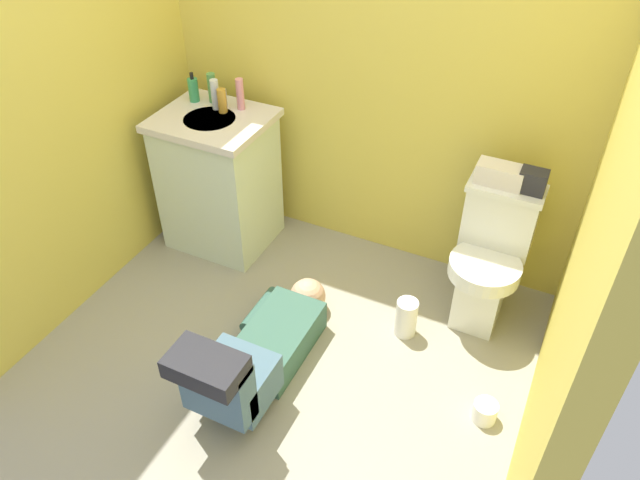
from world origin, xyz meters
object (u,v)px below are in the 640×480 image
at_px(bottle_pink, 240,94).
at_px(paper_towel_roll, 406,318).
at_px(faucet, 225,98).
at_px(bottle_clear, 215,94).
at_px(tissue_box, 500,174).
at_px(person_plumber, 257,352).
at_px(vanity_cabinet, 219,180).
at_px(toilet, 489,259).
at_px(bottle_amber, 222,101).
at_px(toilet_paper_roll, 485,412).
at_px(toiletry_bag, 533,181).
at_px(bottle_green, 212,88).
at_px(soap_dispenser, 193,90).

relative_size(bottle_pink, paper_towel_roll, 0.81).
bearing_deg(bottle_pink, faucet, -173.67).
bearing_deg(bottle_clear, tissue_box, 1.59).
xyz_separation_m(person_plumber, paper_towel_roll, (0.53, 0.58, -0.07)).
relative_size(vanity_cabinet, person_plumber, 0.77).
height_order(toilet, tissue_box, tissue_box).
distance_m(bottle_amber, toilet_paper_roll, 2.04).
relative_size(toilet, tissue_box, 3.41).
bearing_deg(toilet_paper_roll, tissue_box, 107.83).
distance_m(vanity_cabinet, bottle_amber, 0.47).
relative_size(toiletry_bag, toilet_paper_roll, 1.13).
relative_size(faucet, bottle_amber, 0.76).
bearing_deg(person_plumber, bottle_clear, 128.85).
bearing_deg(person_plumber, bottle_green, 129.24).
relative_size(toilet, bottle_pink, 4.34).
bearing_deg(tissue_box, bottle_clear, -178.41).
bearing_deg(toilet_paper_roll, bottle_green, 157.39).
bearing_deg(soap_dispenser, bottle_amber, -11.59).
distance_m(bottle_green, bottle_clear, 0.09).
bearing_deg(soap_dispenser, bottle_green, 20.02).
height_order(vanity_cabinet, paper_towel_roll, vanity_cabinet).
relative_size(tissue_box, bottle_green, 1.34).
bearing_deg(person_plumber, toiletry_bag, 46.51).
relative_size(toiletry_bag, paper_towel_roll, 0.58).
height_order(person_plumber, tissue_box, tissue_box).
height_order(toilet, person_plumber, toilet).
xyz_separation_m(person_plumber, toiletry_bag, (0.94, 0.99, 0.63)).
distance_m(person_plumber, bottle_green, 1.49).
distance_m(toiletry_bag, soap_dispenser, 1.86).
height_order(toiletry_bag, soap_dispenser, soap_dispenser).
bearing_deg(tissue_box, soap_dispenser, -179.44).
bearing_deg(bottle_green, bottle_pink, -1.84).
relative_size(soap_dispenser, toilet_paper_roll, 1.51).
bearing_deg(bottle_clear, person_plumber, -51.15).
distance_m(faucet, toilet_paper_roll, 2.08).
relative_size(vanity_cabinet, bottle_amber, 6.20).
xyz_separation_m(faucet, paper_towel_roll, (1.26, -0.41, -0.76)).
height_order(soap_dispenser, bottle_amber, soap_dispenser).
height_order(bottle_green, bottle_amber, bottle_green).
bearing_deg(bottle_clear, bottle_amber, -18.36).
bearing_deg(soap_dispenser, tissue_box, 0.56).
xyz_separation_m(tissue_box, toiletry_bag, (0.15, 0.00, 0.01)).
relative_size(tissue_box, bottle_clear, 1.32).
bearing_deg(faucet, toilet_paper_roll, -23.19).
distance_m(faucet, tissue_box, 1.52).
distance_m(toiletry_bag, bottle_pink, 1.58).
xyz_separation_m(vanity_cabinet, bottle_clear, (-0.03, 0.09, 0.48)).
height_order(vanity_cabinet, bottle_pink, bottle_pink).
height_order(bottle_green, bottle_pink, bottle_pink).
height_order(paper_towel_roll, toilet_paper_roll, paper_towel_roll).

